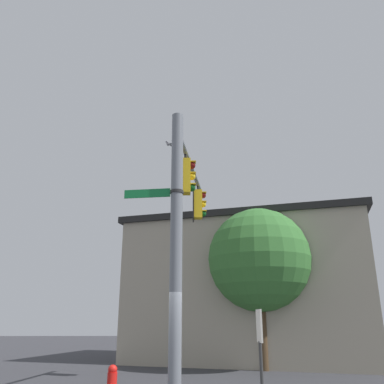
# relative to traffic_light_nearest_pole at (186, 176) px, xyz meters

# --- Properties ---
(signal_pole) EXTENTS (0.30, 0.30, 7.14)m
(signal_pole) POSITION_rel_traffic_light_nearest_pole_xyz_m (1.36, -0.24, -2.32)
(signal_pole) COLOR slate
(signal_pole) RESTS_ON ground
(mast_arm) EXTENTS (5.05, 0.94, 0.14)m
(mast_arm) POSITION_rel_traffic_light_nearest_pole_xyz_m (-1.15, 0.16, 0.77)
(mast_arm) COLOR slate
(traffic_light_nearest_pole) EXTENTS (0.54, 0.49, 1.31)m
(traffic_light_nearest_pole) POSITION_rel_traffic_light_nearest_pole_xyz_m (0.00, 0.00, 0.00)
(traffic_light_nearest_pole) COLOR black
(traffic_light_mid_inner) EXTENTS (0.54, 0.49, 1.31)m
(traffic_light_mid_inner) POSITION_rel_traffic_light_nearest_pole_xyz_m (-2.96, 0.47, 0.00)
(traffic_light_mid_inner) COLOR black
(street_name_sign) EXTENTS (0.40, 1.53, 0.22)m
(street_name_sign) POSITION_rel_traffic_light_nearest_pole_xyz_m (1.31, -0.59, -0.93)
(street_name_sign) COLOR #147238
(bird_flying) EXTENTS (0.32, 0.33, 0.12)m
(bird_flying) POSITION_rel_traffic_light_nearest_pole_xyz_m (-3.59, -0.66, 2.68)
(bird_flying) COLOR gray
(storefront_building) EXTENTS (10.99, 13.00, 6.57)m
(storefront_building) POSITION_rel_traffic_light_nearest_pole_xyz_m (-9.38, 3.29, -2.59)
(storefront_building) COLOR #A89E89
(storefront_building) RESTS_ON ground
(tree_by_storefront) EXTENTS (4.26, 4.26, 6.42)m
(tree_by_storefront) POSITION_rel_traffic_light_nearest_pole_xyz_m (-5.64, 3.10, -1.61)
(tree_by_storefront) COLOR #4C3823
(tree_by_storefront) RESTS_ON ground
(fire_hydrant) EXTENTS (0.35, 0.24, 0.82)m
(fire_hydrant) POSITION_rel_traffic_light_nearest_pole_xyz_m (0.18, -1.80, -5.47)
(fire_hydrant) COLOR red
(fire_hydrant) RESTS_ON ground
(historical_marker) EXTENTS (0.60, 0.08, 2.13)m
(historical_marker) POSITION_rel_traffic_light_nearest_pole_xyz_m (0.85, 1.78, -4.49)
(historical_marker) COLOR #333333
(historical_marker) RESTS_ON ground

